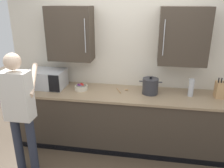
# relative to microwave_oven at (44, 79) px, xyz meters

# --- Properties ---
(back_wall_tiled) EXTENTS (3.79, 0.44, 2.57)m
(back_wall_tiled) POSITION_rel_microwave_oven_xyz_m (1.26, 0.31, 0.36)
(back_wall_tiled) COLOR beige
(back_wall_tiled) RESTS_ON ground_plane
(counter_unit) EXTENTS (3.23, 0.72, 0.90)m
(counter_unit) POSITION_rel_microwave_oven_xyz_m (1.26, -0.04, -0.59)
(counter_unit) COLOR #3D3328
(counter_unit) RESTS_ON ground_plane
(microwave_oven) EXTENTS (0.60, 0.82, 0.28)m
(microwave_oven) POSITION_rel_microwave_oven_xyz_m (0.00, 0.00, 0.00)
(microwave_oven) COLOR #B7BABF
(microwave_oven) RESTS_ON counter_unit
(fruit_bowl) EXTENTS (0.20, 0.20, 0.10)m
(fruit_bowl) POSITION_rel_microwave_oven_xyz_m (0.61, -0.02, -0.10)
(fruit_bowl) COLOR beige
(fruit_bowl) RESTS_ON counter_unit
(stock_pot) EXTENTS (0.33, 0.24, 0.26)m
(stock_pot) POSITION_rel_microwave_oven_xyz_m (1.67, 0.01, -0.02)
(stock_pot) COLOR #2D2D33
(stock_pot) RESTS_ON counter_unit
(knife_block) EXTENTS (0.11, 0.15, 0.30)m
(knife_block) POSITION_rel_microwave_oven_xyz_m (2.64, 0.02, -0.02)
(knife_block) COLOR tan
(knife_block) RESTS_ON counter_unit
(wooden_spoon) EXTENTS (0.20, 0.19, 0.02)m
(wooden_spoon) POSITION_rel_microwave_oven_xyz_m (1.25, 0.06, -0.13)
(wooden_spoon) COLOR tan
(wooden_spoon) RESTS_ON counter_unit
(thermos_flask) EXTENTS (0.08, 0.08, 0.26)m
(thermos_flask) POSITION_rel_microwave_oven_xyz_m (2.25, 0.01, -0.01)
(thermos_flask) COLOR #B7BABF
(thermos_flask) RESTS_ON counter_unit
(person_figure) EXTENTS (0.44, 0.65, 1.65)m
(person_figure) POSITION_rel_microwave_oven_xyz_m (0.08, -0.87, -0.06)
(person_figure) COLOR #282D3D
(person_figure) RESTS_ON ground_plane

